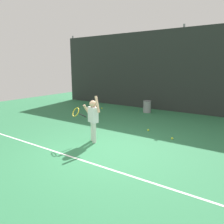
{
  "coord_description": "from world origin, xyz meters",
  "views": [
    {
      "loc": [
        2.99,
        -4.16,
        2.14
      ],
      "look_at": [
        -0.37,
        0.8,
        0.85
      ],
      "focal_mm": 34.22,
      "sensor_mm": 36.0,
      "label": 1
    }
  ],
  "objects_px": {
    "tennis_ball_2": "(148,130)",
    "tennis_ball_4": "(102,108)",
    "tennis_player": "(92,117)",
    "ball_hopper": "(147,106)",
    "tennis_ball_5": "(172,138)",
    "tennis_ball_0": "(97,117)"
  },
  "relations": [
    {
      "from": "tennis_ball_2",
      "to": "tennis_ball_4",
      "type": "height_order",
      "value": "same"
    },
    {
      "from": "tennis_player",
      "to": "ball_hopper",
      "type": "xyz_separation_m",
      "value": [
        -0.41,
        4.54,
        -0.44
      ]
    },
    {
      "from": "tennis_ball_4",
      "to": "tennis_ball_0",
      "type": "bearing_deg",
      "value": -59.59
    },
    {
      "from": "tennis_player",
      "to": "tennis_ball_2",
      "type": "relative_size",
      "value": 20.46
    },
    {
      "from": "tennis_ball_5",
      "to": "ball_hopper",
      "type": "bearing_deg",
      "value": 126.32
    },
    {
      "from": "ball_hopper",
      "to": "tennis_ball_2",
      "type": "height_order",
      "value": "ball_hopper"
    },
    {
      "from": "tennis_player",
      "to": "tennis_ball_4",
      "type": "height_order",
      "value": "tennis_player"
    },
    {
      "from": "tennis_ball_2",
      "to": "tennis_ball_4",
      "type": "bearing_deg",
      "value": 148.7
    },
    {
      "from": "ball_hopper",
      "to": "tennis_ball_2",
      "type": "distance_m",
      "value": 3.0
    },
    {
      "from": "tennis_ball_4",
      "to": "tennis_ball_2",
      "type": "bearing_deg",
      "value": -31.3
    },
    {
      "from": "ball_hopper",
      "to": "tennis_ball_5",
      "type": "distance_m",
      "value": 3.81
    },
    {
      "from": "tennis_player",
      "to": "tennis_ball_4",
      "type": "xyz_separation_m",
      "value": [
        -2.69,
        4.02,
        -0.69
      ]
    },
    {
      "from": "tennis_player",
      "to": "ball_hopper",
      "type": "relative_size",
      "value": 2.4
    },
    {
      "from": "tennis_ball_4",
      "to": "tennis_player",
      "type": "bearing_deg",
      "value": -56.27
    },
    {
      "from": "tennis_ball_0",
      "to": "tennis_ball_4",
      "type": "height_order",
      "value": "same"
    },
    {
      "from": "tennis_ball_2",
      "to": "tennis_player",
      "type": "bearing_deg",
      "value": -115.92
    },
    {
      "from": "tennis_ball_2",
      "to": "tennis_ball_5",
      "type": "bearing_deg",
      "value": -21.63
    },
    {
      "from": "tennis_ball_2",
      "to": "tennis_ball_5",
      "type": "xyz_separation_m",
      "value": [
        0.94,
        -0.37,
        0.0
      ]
    },
    {
      "from": "tennis_ball_0",
      "to": "tennis_ball_4",
      "type": "distance_m",
      "value": 2.0
    },
    {
      "from": "tennis_ball_4",
      "to": "tennis_ball_5",
      "type": "distance_m",
      "value": 5.2
    },
    {
      "from": "tennis_ball_4",
      "to": "tennis_ball_5",
      "type": "height_order",
      "value": "same"
    },
    {
      "from": "tennis_player",
      "to": "tennis_ball_4",
      "type": "bearing_deg",
      "value": 142.19
    }
  ]
}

